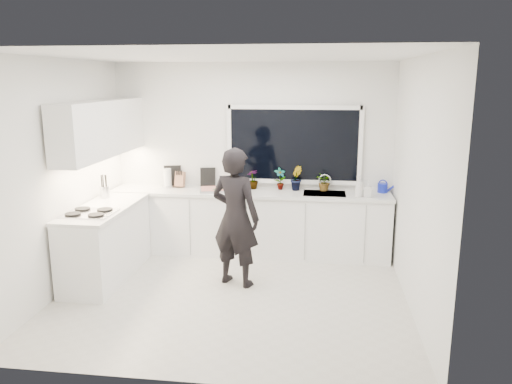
# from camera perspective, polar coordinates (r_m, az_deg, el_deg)

# --- Properties ---
(floor) EXTENTS (4.00, 3.50, 0.02)m
(floor) POSITION_cam_1_polar(r_m,az_deg,el_deg) (5.96, -2.75, -11.73)
(floor) COLOR beige
(floor) RESTS_ON ground
(wall_back) EXTENTS (4.00, 0.02, 2.70)m
(wall_back) POSITION_cam_1_polar(r_m,az_deg,el_deg) (7.25, -0.41, 3.95)
(wall_back) COLOR white
(wall_back) RESTS_ON ground
(wall_left) EXTENTS (0.02, 3.50, 2.70)m
(wall_left) POSITION_cam_1_polar(r_m,az_deg,el_deg) (6.22, -21.45, 1.58)
(wall_left) COLOR white
(wall_left) RESTS_ON ground
(wall_right) EXTENTS (0.02, 3.50, 2.70)m
(wall_right) POSITION_cam_1_polar(r_m,az_deg,el_deg) (5.55, 17.98, 0.59)
(wall_right) COLOR white
(wall_right) RESTS_ON ground
(ceiling) EXTENTS (4.00, 3.50, 0.02)m
(ceiling) POSITION_cam_1_polar(r_m,az_deg,el_deg) (5.43, -3.07, 15.38)
(ceiling) COLOR white
(ceiling) RESTS_ON wall_back
(window) EXTENTS (1.80, 0.02, 1.00)m
(window) POSITION_cam_1_polar(r_m,az_deg,el_deg) (7.13, 4.35, 5.39)
(window) COLOR black
(window) RESTS_ON wall_back
(base_cabinets_back) EXTENTS (3.92, 0.58, 0.88)m
(base_cabinets_back) POSITION_cam_1_polar(r_m,az_deg,el_deg) (7.15, -0.74, -3.66)
(base_cabinets_back) COLOR white
(base_cabinets_back) RESTS_ON floor
(base_cabinets_left) EXTENTS (0.58, 1.60, 0.88)m
(base_cabinets_left) POSITION_cam_1_polar(r_m,az_deg,el_deg) (6.59, -16.75, -5.65)
(base_cabinets_left) COLOR white
(base_cabinets_left) RESTS_ON floor
(countertop_back) EXTENTS (3.94, 0.62, 0.04)m
(countertop_back) POSITION_cam_1_polar(r_m,az_deg,el_deg) (7.02, -0.76, -0.08)
(countertop_back) COLOR silver
(countertop_back) RESTS_ON base_cabinets_back
(countertop_left) EXTENTS (0.62, 1.60, 0.04)m
(countertop_left) POSITION_cam_1_polar(r_m,az_deg,el_deg) (6.47, -17.01, -1.78)
(countertop_left) COLOR silver
(countertop_left) RESTS_ON base_cabinets_left
(upper_cabinets) EXTENTS (0.34, 2.10, 0.70)m
(upper_cabinets) POSITION_cam_1_polar(r_m,az_deg,el_deg) (6.67, -17.26, 6.94)
(upper_cabinets) COLOR white
(upper_cabinets) RESTS_ON wall_left
(sink) EXTENTS (0.58, 0.42, 0.14)m
(sink) POSITION_cam_1_polar(r_m,az_deg,el_deg) (6.97, 7.82, -0.55)
(sink) COLOR silver
(sink) RESTS_ON countertop_back
(faucet) EXTENTS (0.03, 0.03, 0.22)m
(faucet) POSITION_cam_1_polar(r_m,az_deg,el_deg) (7.13, 7.86, 1.07)
(faucet) COLOR silver
(faucet) RESTS_ON countertop_back
(stovetop) EXTENTS (0.56, 0.48, 0.03)m
(stovetop) POSITION_cam_1_polar(r_m,az_deg,el_deg) (6.16, -18.53, -2.25)
(stovetop) COLOR black
(stovetop) RESTS_ON countertop_left
(person) EXTENTS (0.72, 0.59, 1.69)m
(person) POSITION_cam_1_polar(r_m,az_deg,el_deg) (5.98, -2.36, -2.92)
(person) COLOR black
(person) RESTS_ON floor
(pizza_tray) EXTENTS (0.57, 0.48, 0.03)m
(pizza_tray) POSITION_cam_1_polar(r_m,az_deg,el_deg) (7.08, -4.46, 0.27)
(pizza_tray) COLOR silver
(pizza_tray) RESTS_ON countertop_back
(pizza) EXTENTS (0.52, 0.43, 0.01)m
(pizza) POSITION_cam_1_polar(r_m,az_deg,el_deg) (7.07, -4.46, 0.40)
(pizza) COLOR red
(pizza) RESTS_ON pizza_tray
(watering_can) EXTENTS (0.14, 0.14, 0.13)m
(watering_can) POSITION_cam_1_polar(r_m,az_deg,el_deg) (7.16, 14.26, 0.46)
(watering_can) COLOR #121FA9
(watering_can) RESTS_ON countertop_back
(paper_towel_roll) EXTENTS (0.14, 0.14, 0.26)m
(paper_towel_roll) POSITION_cam_1_polar(r_m,az_deg,el_deg) (7.37, -10.07, 1.52)
(paper_towel_roll) COLOR silver
(paper_towel_roll) RESTS_ON countertop_back
(knife_block) EXTENTS (0.14, 0.11, 0.22)m
(knife_block) POSITION_cam_1_polar(r_m,az_deg,el_deg) (7.36, -8.67, 1.40)
(knife_block) COLOR #A37F4B
(knife_block) RESTS_ON countertop_back
(utensil_crock) EXTENTS (0.15, 0.15, 0.16)m
(utensil_crock) POSITION_cam_1_polar(r_m,az_deg,el_deg) (6.91, -16.91, 0.01)
(utensil_crock) COLOR silver
(utensil_crock) RESTS_ON countertop_left
(picture_frame_large) EXTENTS (0.22, 0.05, 0.28)m
(picture_frame_large) POSITION_cam_1_polar(r_m,az_deg,el_deg) (7.35, -5.52, 1.71)
(picture_frame_large) COLOR black
(picture_frame_large) RESTS_ON countertop_back
(picture_frame_small) EXTENTS (0.25, 0.08, 0.30)m
(picture_frame_small) POSITION_cam_1_polar(r_m,az_deg,el_deg) (7.48, -9.52, 1.87)
(picture_frame_small) COLOR black
(picture_frame_small) RESTS_ON countertop_back
(herb_plants) EXTENTS (1.29, 0.31, 0.34)m
(herb_plants) POSITION_cam_1_polar(r_m,az_deg,el_deg) (7.09, 4.45, 1.40)
(herb_plants) COLOR #26662D
(herb_plants) RESTS_ON countertop_back
(soap_bottles) EXTENTS (0.24, 0.15, 0.28)m
(soap_bottles) POSITION_cam_1_polar(r_m,az_deg,el_deg) (6.81, 12.06, 0.51)
(soap_bottles) COLOR #D8BF66
(soap_bottles) RESTS_ON countertop_back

